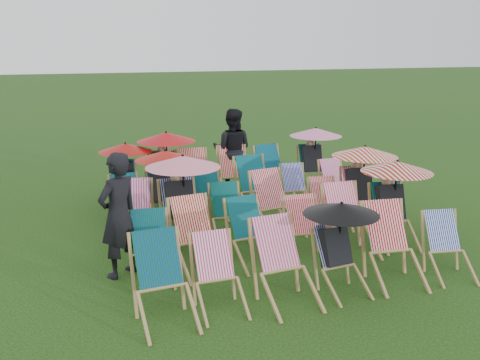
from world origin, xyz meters
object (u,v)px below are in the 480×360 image
object	(u,v)px
deckchair_29	(314,158)
deckchair_0	(164,282)
person_left	(118,215)
deckchair_5	(450,247)
person_rear	(232,150)

from	to	relation	value
deckchair_29	deckchair_0	bearing A→B (deg)	-123.70
deckchair_29	person_left	bearing A→B (deg)	-136.43
deckchair_0	deckchair_5	xyz separation A→B (m)	(3.93, 0.06, -0.07)
person_left	person_rear	xyz separation A→B (m)	(2.73, 3.75, 0.02)
person_left	person_rear	distance (m)	4.64
deckchair_29	person_rear	bearing A→B (deg)	171.48
person_left	person_rear	world-z (taller)	person_rear
deckchair_0	deckchair_29	xyz separation A→B (m)	(4.09, 4.71, 0.21)
deckchair_5	person_left	xyz separation A→B (m)	(-4.29, 1.38, 0.45)
deckchair_29	person_left	xyz separation A→B (m)	(-4.44, -3.27, 0.16)
deckchair_5	deckchair_29	size ratio (longest dim) A/B	0.64
deckchair_0	deckchair_29	world-z (taller)	deckchair_29
deckchair_0	person_left	distance (m)	1.54
deckchair_0	person_rear	world-z (taller)	person_rear
deckchair_29	person_rear	xyz separation A→B (m)	(-1.71, 0.48, 0.18)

